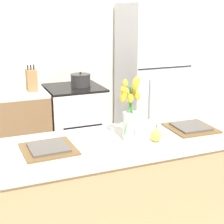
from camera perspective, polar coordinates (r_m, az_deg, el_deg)
The scene contains 10 objects.
back_wall at distance 4.07m, azimuth -9.50°, elevation 11.16°, with size 5.20×0.08×2.70m.
kitchen_island at distance 2.50m, azimuth 2.23°, elevation -14.06°, with size 1.80×0.66×0.89m.
stove_range at distance 3.90m, azimuth -6.12°, elevation -2.39°, with size 0.60×0.61×0.92m.
refrigerator at distance 4.13m, azimuth 6.48°, elevation 5.04°, with size 0.68×0.67×1.80m.
flower_vase at distance 2.24m, azimuth 3.07°, elevation -0.58°, with size 0.15×0.17×0.42m.
pear_figurine at distance 2.26m, azimuth 7.32°, elevation -3.82°, with size 0.07×0.07×0.11m.
plate_setting_left at distance 2.16m, azimuth -10.52°, elevation -5.97°, with size 0.33×0.33×0.02m.
plate_setting_right at distance 2.55m, azimuth 12.96°, elevation -2.53°, with size 0.33×0.33×0.02m.
cooking_pot at distance 3.78m, azimuth -5.24°, elevation 5.31°, with size 0.22×0.22×0.16m.
knife_block at distance 3.63m, azimuth -13.22°, elevation 5.17°, with size 0.10×0.14×0.27m.
Camera 1 is at (-0.90, -1.95, 1.72)m, focal length 55.00 mm.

